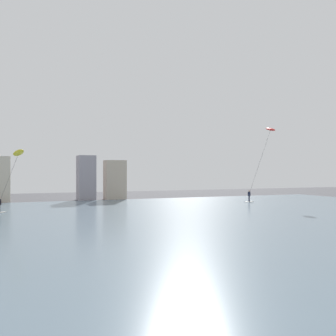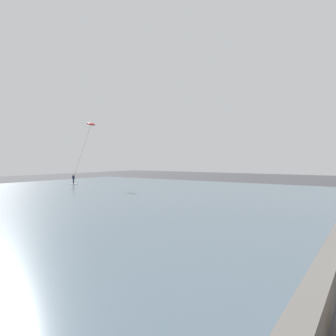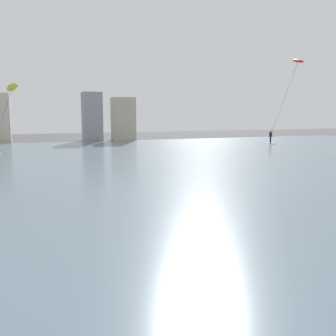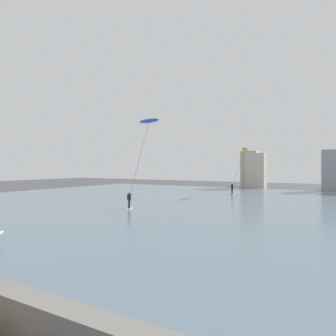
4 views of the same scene
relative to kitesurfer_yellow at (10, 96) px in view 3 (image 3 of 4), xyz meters
name	(u,v)px [view 3 (image 3 of 4)]	position (x,y,z in m)	size (l,w,h in m)	color
water_bay	(129,166)	(8.56, -12.38, -5.68)	(84.00, 52.00, 0.10)	slate
far_shore_buildings	(46,118)	(4.00, 15.74, -2.36)	(21.43, 4.65, 7.07)	#B7A893
kitesurfer_yellow	(10,96)	(0.00, 0.00, 0.00)	(3.35, 2.71, 6.95)	silver
kitesurfer_red	(295,70)	(33.41, 0.60, 3.59)	(3.99, 3.48, 10.89)	silver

